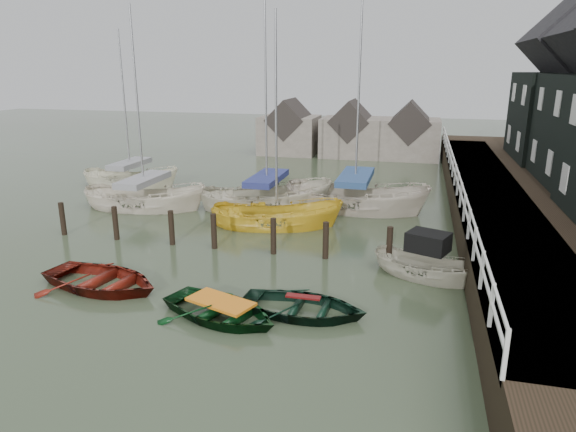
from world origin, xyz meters
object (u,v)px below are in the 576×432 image
(sailboat_a, at_px, (146,207))
(motorboat, at_px, (426,274))
(rowboat_green, at_px, (221,318))
(sailboat_b, at_px, (267,207))
(rowboat_dkgreen, at_px, (303,314))
(sailboat_c, at_px, (277,226))
(sailboat_e, at_px, (132,185))
(rowboat_red, at_px, (103,288))
(sailboat_d, at_px, (354,209))

(sailboat_a, bearing_deg, motorboat, -118.12)
(rowboat_green, bearing_deg, sailboat_b, 29.90)
(rowboat_dkgreen, bearing_deg, sailboat_c, 23.69)
(motorboat, relative_size, sailboat_a, 0.37)
(motorboat, bearing_deg, sailboat_a, 89.67)
(rowboat_green, bearing_deg, sailboat_a, 58.20)
(rowboat_green, height_order, sailboat_e, sailboat_e)
(rowboat_red, distance_m, sailboat_a, 9.70)
(sailboat_c, height_order, sailboat_d, sailboat_d)
(rowboat_green, bearing_deg, sailboat_e, 58.00)
(sailboat_b, relative_size, sailboat_d, 1.01)
(sailboat_e, bearing_deg, rowboat_green, -148.24)
(rowboat_red, bearing_deg, sailboat_c, -14.54)
(rowboat_red, bearing_deg, sailboat_a, 31.72)
(motorboat, bearing_deg, sailboat_b, 69.13)
(sailboat_d, bearing_deg, rowboat_dkgreen, -173.21)
(sailboat_d, xyz_separation_m, sailboat_e, (-13.49, 1.91, 0.00))
(rowboat_green, distance_m, sailboat_d, 12.53)
(rowboat_red, distance_m, sailboat_e, 14.95)
(rowboat_green, xyz_separation_m, sailboat_a, (-7.98, 10.00, 0.06))
(rowboat_dkgreen, relative_size, sailboat_d, 0.30)
(sailboat_d, bearing_deg, rowboat_red, 156.51)
(sailboat_a, xyz_separation_m, sailboat_c, (7.16, -1.22, -0.05))
(rowboat_green, bearing_deg, sailboat_c, 24.94)
(sailboat_d, bearing_deg, sailboat_e, 88.70)
(sailboat_b, bearing_deg, rowboat_green, 166.67)
(rowboat_red, height_order, rowboat_green, rowboat_red)
(motorboat, bearing_deg, sailboat_d, 45.28)
(sailboat_a, height_order, sailboat_c, sailboat_a)
(rowboat_green, xyz_separation_m, rowboat_dkgreen, (2.19, 0.79, 0.00))
(sailboat_c, bearing_deg, motorboat, -136.98)
(rowboat_red, relative_size, sailboat_e, 0.42)
(sailboat_b, distance_m, sailboat_c, 3.07)
(motorboat, height_order, sailboat_a, sailboat_a)
(rowboat_red, relative_size, motorboat, 1.03)
(sailboat_b, xyz_separation_m, sailboat_d, (4.30, 0.77, -0.00))
(rowboat_red, xyz_separation_m, sailboat_d, (6.64, 11.37, 0.06))
(rowboat_dkgreen, distance_m, sailboat_a, 13.72)
(rowboat_red, xyz_separation_m, rowboat_green, (4.45, -0.96, 0.00))
(rowboat_green, xyz_separation_m, motorboat, (5.60, 4.43, 0.12))
(rowboat_green, height_order, motorboat, motorboat)
(motorboat, distance_m, sailboat_e, 19.55)
(sailboat_a, height_order, sailboat_e, sailboat_a)
(sailboat_b, bearing_deg, sailboat_e, 50.10)
(sailboat_e, bearing_deg, rowboat_red, -159.36)
(rowboat_red, xyz_separation_m, sailboat_b, (2.34, 10.61, 0.06))
(rowboat_dkgreen, relative_size, sailboat_a, 0.34)
(rowboat_green, xyz_separation_m, sailboat_e, (-11.31, 14.25, 0.06))
(motorboat, distance_m, sailboat_b, 10.51)
(rowboat_red, xyz_separation_m, sailboat_a, (-3.54, 9.03, 0.06))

